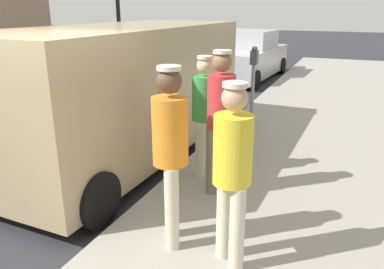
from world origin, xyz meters
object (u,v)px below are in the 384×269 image
Objects in this scene: parked_van at (124,89)px; parked_sedan_ahead at (246,57)px; pedestrian_in_orange at (170,146)px; parking_meter_far at (254,70)px; pedestrian_in_yellow at (232,166)px; parking_meter_near at (168,121)px; pedestrian_in_red at (221,113)px; pedestrian_in_green at (204,109)px.

parked_van reaches higher than parked_sedan_ahead.
pedestrian_in_orange is at bearing -49.19° from parked_van.
pedestrian_in_yellow is at bearing -77.93° from parking_meter_far.
pedestrian_in_red reaches higher than parking_meter_near.
pedestrian_in_orange is 0.40× the size of parked_sedan_ahead.
pedestrian_in_green is (0.10, -3.09, -0.07)m from parking_meter_far.
parking_meter_far is at bearing 91.77° from pedestrian_in_green.
pedestrian_in_orange is 0.65m from pedestrian_in_yellow.
pedestrian_in_orange is 1.07× the size of pedestrian_in_green.
parked_sedan_ahead is (-1.70, 8.51, -0.36)m from pedestrian_in_green.
pedestrian_in_orange is 1.25m from pedestrian_in_red.
pedestrian_in_yellow reaches higher than parking_meter_near.
pedestrian_in_orange is 1.05× the size of pedestrian_in_yellow.
parking_meter_far is 0.89× the size of pedestrian_in_yellow.
pedestrian_in_green is at bearing -88.23° from parking_meter_far.
pedestrian_in_orange is at bearing -79.66° from pedestrian_in_green.
pedestrian_in_yellow is 3.43m from parked_van.
parking_meter_near is at bearing -90.00° from parking_meter_far.
parked_sedan_ahead is (-0.10, 8.00, -0.41)m from parked_van.
parking_meter_near is 0.29× the size of parked_van.
parked_van is (-1.91, 2.21, -0.03)m from pedestrian_in_orange.
parking_meter_far is at bearing 90.00° from parking_meter_near.
parked_van is 8.01m from parked_sedan_ahead.
pedestrian_in_red is at bearing -48.88° from pedestrian_in_green.
parking_meter_near is 0.85× the size of pedestrian_in_orange.
pedestrian_in_orange reaches higher than parking_meter_far.
pedestrian_in_orange is 0.99× the size of pedestrian_in_red.
parked_sedan_ahead is at bearing 106.49° from parking_meter_far.
pedestrian_in_green reaches higher than parking_meter_near.
parking_meter_near is 4.01m from parking_meter_far.
parking_meter_near is 0.93m from pedestrian_in_green.
parking_meter_far is at bearing 59.82° from parked_van.
pedestrian_in_yellow is at bearing -62.11° from pedestrian_in_green.
parking_meter_far is 0.34× the size of parked_sedan_ahead.
pedestrian_in_yellow reaches higher than parked_sedan_ahead.
parking_meter_far is at bearing -73.51° from parked_sedan_ahead.
parking_meter_far reaches higher than parked_sedan_ahead.
parked_van reaches higher than pedestrian_in_red.
parked_van is at bearing 154.29° from pedestrian_in_red.
pedestrian_in_orange is at bearing 171.22° from pedestrian_in_yellow.
pedestrian_in_red is 9.21m from parked_sedan_ahead.
pedestrian_in_red is (0.48, -3.53, 0.02)m from parking_meter_far.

